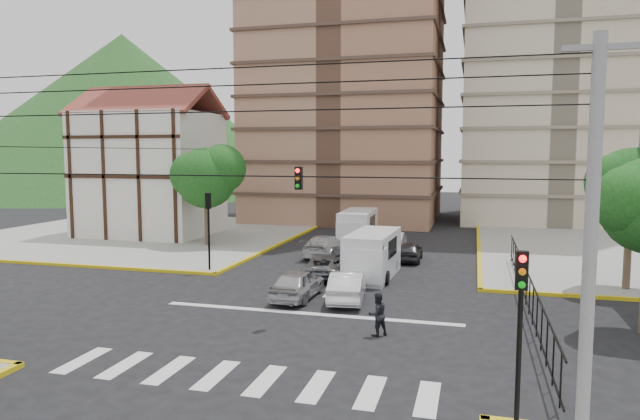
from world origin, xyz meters
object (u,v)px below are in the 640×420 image
(van_left_lane, at_px, (357,228))
(car_silver_front_left, at_px, (297,284))
(van_right_lane, at_px, (372,256))
(car_white_front_right, at_px, (348,286))
(traffic_light_se, at_px, (520,312))
(pedestrian_crosswalk, at_px, (377,314))
(traffic_light_nw, at_px, (209,218))

(van_left_lane, bearing_deg, car_silver_front_left, -89.86)
(van_right_lane, xyz_separation_m, car_white_front_right, (-0.22, -5.03, -0.51))
(van_right_lane, relative_size, van_left_lane, 1.00)
(car_silver_front_left, bearing_deg, van_left_lane, -86.87)
(traffic_light_se, bearing_deg, pedestrian_crosswalk, 123.00)
(van_left_lane, distance_m, pedestrian_crosswalk, 21.20)
(van_left_lane, xyz_separation_m, pedestrian_crosswalk, (4.96, -20.61, -0.41))
(van_right_lane, xyz_separation_m, van_left_lane, (-3.03, 10.94, 0.01))
(traffic_light_nw, bearing_deg, van_left_lane, 62.57)
(van_right_lane, relative_size, pedestrian_crosswalk, 3.47)
(traffic_light_se, distance_m, van_left_lane, 29.12)
(traffic_light_se, height_order, pedestrian_crosswalk, traffic_light_se)
(car_silver_front_left, bearing_deg, van_right_lane, -114.46)
(pedestrian_crosswalk, bearing_deg, van_right_lane, -119.81)
(traffic_light_nw, relative_size, pedestrian_crosswalk, 2.72)
(traffic_light_nw, distance_m, van_left_lane, 13.53)
(van_left_lane, bearing_deg, traffic_light_se, -72.55)
(traffic_light_se, xyz_separation_m, van_left_lane, (-9.43, 27.49, -1.89))
(traffic_light_nw, xyz_separation_m, van_right_lane, (9.20, 0.95, -1.90))
(pedestrian_crosswalk, bearing_deg, traffic_light_se, 81.90)
(van_right_lane, bearing_deg, car_silver_front_left, -113.43)
(traffic_light_se, relative_size, van_left_lane, 0.78)
(van_right_lane, distance_m, car_silver_front_left, 5.89)
(traffic_light_se, bearing_deg, car_white_front_right, 119.89)
(car_white_front_right, bearing_deg, traffic_light_nw, -31.33)
(traffic_light_nw, distance_m, car_white_front_right, 10.15)
(van_right_lane, xyz_separation_m, car_silver_front_left, (-2.57, -5.27, -0.50))
(traffic_light_nw, height_order, van_left_lane, traffic_light_nw)
(van_right_lane, distance_m, pedestrian_crosswalk, 9.87)
(pedestrian_crosswalk, bearing_deg, van_left_lane, -117.58)
(car_silver_front_left, bearing_deg, traffic_light_nw, -31.59)
(car_silver_front_left, bearing_deg, pedestrian_crosswalk, 137.19)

